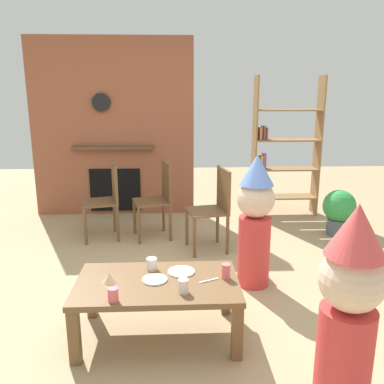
% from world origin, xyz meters
% --- Properties ---
extents(ground_plane, '(12.00, 12.00, 0.00)m').
position_xyz_m(ground_plane, '(0.00, 0.00, 0.00)').
color(ground_plane, tan).
extents(brick_fireplace_feature, '(2.20, 0.28, 2.40)m').
position_xyz_m(brick_fireplace_feature, '(-0.83, 2.60, 1.19)').
color(brick_fireplace_feature, '#935138').
rests_on(brick_fireplace_feature, ground_plane).
extents(bookshelf, '(0.90, 0.28, 1.90)m').
position_xyz_m(bookshelf, '(1.47, 2.40, 0.87)').
color(bookshelf, olive).
rests_on(bookshelf, ground_plane).
extents(coffee_table, '(1.13, 0.65, 0.42)m').
position_xyz_m(coffee_table, '(-0.13, -0.47, 0.36)').
color(coffee_table, brown).
rests_on(coffee_table, ground_plane).
extents(paper_cup_near_left, '(0.07, 0.07, 0.09)m').
position_xyz_m(paper_cup_near_left, '(0.05, -0.64, 0.47)').
color(paper_cup_near_left, silver).
rests_on(paper_cup_near_left, coffee_table).
extents(paper_cup_near_right, '(0.06, 0.06, 0.11)m').
position_xyz_m(paper_cup_near_right, '(0.35, -0.45, 0.48)').
color(paper_cup_near_right, '#E5666B').
rests_on(paper_cup_near_right, coffee_table).
extents(paper_cup_center, '(0.06, 0.06, 0.09)m').
position_xyz_m(paper_cup_center, '(-0.39, -0.73, 0.47)').
color(paper_cup_center, '#E5666B').
rests_on(paper_cup_center, coffee_table).
extents(paper_cup_far_left, '(0.08, 0.08, 0.09)m').
position_xyz_m(paper_cup_far_left, '(-0.18, -0.28, 0.47)').
color(paper_cup_far_left, silver).
rests_on(paper_cup_far_left, coffee_table).
extents(paper_plate_front, '(0.18, 0.18, 0.01)m').
position_xyz_m(paper_plate_front, '(-0.15, -0.46, 0.43)').
color(paper_plate_front, white).
rests_on(paper_plate_front, coffee_table).
extents(paper_plate_rear, '(0.19, 0.19, 0.01)m').
position_xyz_m(paper_plate_rear, '(0.04, -0.34, 0.43)').
color(paper_plate_rear, white).
rests_on(paper_plate_rear, coffee_table).
extents(birthday_cake_slice, '(0.10, 0.10, 0.08)m').
position_xyz_m(birthday_cake_slice, '(-0.46, -0.47, 0.46)').
color(birthday_cake_slice, '#EAC68C').
rests_on(birthday_cake_slice, coffee_table).
extents(table_fork, '(0.14, 0.07, 0.01)m').
position_xyz_m(table_fork, '(0.23, -0.48, 0.43)').
color(table_fork, silver).
rests_on(table_fork, coffee_table).
extents(child_with_cone_hat, '(0.33, 0.33, 1.19)m').
position_xyz_m(child_with_cone_hat, '(0.86, -1.25, 0.63)').
color(child_with_cone_hat, '#D13838').
rests_on(child_with_cone_hat, ground_plane).
extents(child_in_pink, '(0.33, 0.33, 1.18)m').
position_xyz_m(child_in_pink, '(0.70, 0.29, 0.62)').
color(child_in_pink, '#D13838').
rests_on(child_in_pink, ground_plane).
extents(dining_chair_left, '(0.48, 0.48, 0.90)m').
position_xyz_m(dining_chair_left, '(-0.79, 1.55, 0.51)').
color(dining_chair_left, brown).
rests_on(dining_chair_left, ground_plane).
extents(dining_chair_middle, '(0.48, 0.48, 0.90)m').
position_xyz_m(dining_chair_middle, '(-0.18, 1.55, 0.51)').
color(dining_chair_middle, brown).
rests_on(dining_chair_middle, ground_plane).
extents(dining_chair_right, '(0.47, 0.47, 0.90)m').
position_xyz_m(dining_chair_right, '(0.43, 1.14, 0.51)').
color(dining_chair_right, brown).
rests_on(dining_chair_right, ground_plane).
extents(potted_plant_tall, '(0.39, 0.39, 0.56)m').
position_xyz_m(potted_plant_tall, '(1.97, 1.51, 0.31)').
color(potted_plant_tall, '#4C5660').
rests_on(potted_plant_tall, ground_plane).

